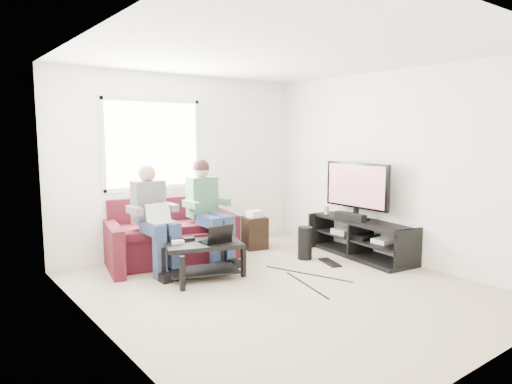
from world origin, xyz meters
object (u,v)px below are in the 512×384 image
coffee_table (203,252)px  tv (357,187)px  subwoofer (305,243)px  end_table (255,231)px  sofa (172,238)px  tv_stand (361,240)px

coffee_table → tv: tv is taller
coffee_table → subwoofer: bearing=-3.9°
subwoofer → end_table: (-0.20, 0.90, 0.04)m
sofa → end_table: size_ratio=3.40×
sofa → subwoofer: 1.86m
sofa → subwoofer: (1.51, -1.07, -0.09)m
coffee_table → subwoofer: (1.58, -0.11, -0.10)m
tv_stand → end_table: (-0.91, 1.30, 0.03)m
end_table → tv: bearing=-52.9°
subwoofer → tv: bearing=-23.1°
sofa → subwoofer: size_ratio=4.38×
tv_stand → subwoofer: (-0.71, 0.40, -0.01)m
end_table → tv_stand: bearing=-55.0°
coffee_table → tv: bearing=-10.1°
end_table → sofa: bearing=172.4°
coffee_table → sofa: bearing=86.1°
coffee_table → tv_stand: (2.29, -0.51, -0.09)m
sofa → coffee_table: 0.97m
coffee_table → end_table: (1.38, 0.79, -0.07)m
subwoofer → tv_stand: bearing=-29.5°
subwoofer → coffee_table: bearing=176.1°
sofa → end_table: 1.32m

